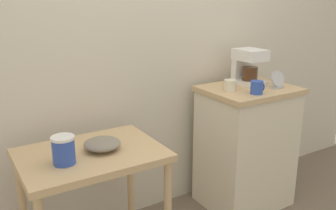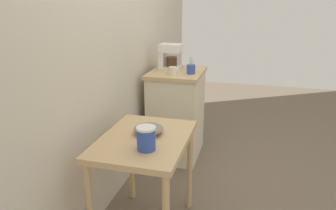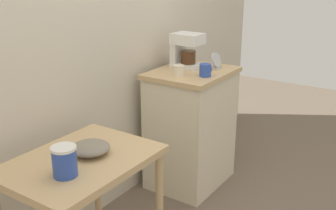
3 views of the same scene
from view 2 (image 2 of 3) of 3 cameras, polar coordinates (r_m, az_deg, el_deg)
The scene contains 10 objects.
ground_plane at distance 2.95m, azimuth -0.90°, elevation -14.57°, with size 8.00×8.00×0.00m, color #6B5B4C.
back_wall at distance 2.72m, azimuth -9.10°, elevation 13.84°, with size 4.40×0.10×2.80m, color beige.
wooden_table at distance 2.16m, azimuth -4.24°, elevation -8.45°, with size 0.78×0.57×0.74m.
kitchen_counter at distance 3.34m, azimuth 1.57°, elevation -1.59°, with size 0.65×0.52×0.93m.
bowl_stoneware at distance 2.15m, azimuth -3.55°, elevation -4.35°, with size 0.21×0.21×0.06m.
canister_enamel at distance 1.92m, azimuth -3.98°, elevation -6.04°, with size 0.12×0.12×0.15m.
coffee_maker at distance 3.28m, azimuth 0.14°, elevation 8.96°, with size 0.18×0.22×0.26m.
mug_small_cream at distance 3.02m, azimuth 0.89°, elevation 6.19°, with size 0.09×0.08×0.08m.
mug_blue at distance 3.08m, azimuth 4.20°, elevation 6.50°, with size 0.09×0.08×0.09m.
table_clock at distance 3.32m, azimuth 4.34°, elevation 7.51°, with size 0.11×0.06×0.12m.
Camera 2 is at (-2.38, -0.69, 1.60)m, focal length 33.62 mm.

